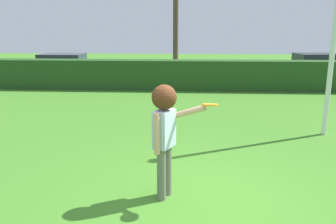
{
  "coord_description": "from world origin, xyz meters",
  "views": [
    {
      "loc": [
        -0.22,
        -5.09,
        2.65
      ],
      "look_at": [
        -0.57,
        1.07,
        1.15
      ],
      "focal_mm": 37.82,
      "sensor_mm": 36.0,
      "label": 1
    }
  ],
  "objects_px": {
    "person": "(165,125)",
    "frisbee": "(210,105)",
    "parked_car_green": "(317,64)",
    "parked_car_blue": "(63,64)"
  },
  "relations": [
    {
      "from": "person",
      "to": "parked_car_green",
      "type": "xyz_separation_m",
      "value": [
        7.17,
        14.06,
        -0.5
      ]
    },
    {
      "from": "frisbee",
      "to": "parked_car_blue",
      "type": "xyz_separation_m",
      "value": [
        -6.93,
        13.23,
        -0.85
      ]
    },
    {
      "from": "frisbee",
      "to": "parked_car_blue",
      "type": "height_order",
      "value": "frisbee"
    },
    {
      "from": "frisbee",
      "to": "parked_car_green",
      "type": "relative_size",
      "value": 0.06
    },
    {
      "from": "parked_car_green",
      "to": "person",
      "type": "bearing_deg",
      "value": -117.02
    },
    {
      "from": "parked_car_blue",
      "to": "parked_car_green",
      "type": "height_order",
      "value": "same"
    },
    {
      "from": "parked_car_blue",
      "to": "frisbee",
      "type": "bearing_deg",
      "value": -62.36
    },
    {
      "from": "frisbee",
      "to": "person",
      "type": "bearing_deg",
      "value": 172.54
    },
    {
      "from": "person",
      "to": "parked_car_blue",
      "type": "relative_size",
      "value": 0.43
    },
    {
      "from": "person",
      "to": "frisbee",
      "type": "height_order",
      "value": "person"
    }
  ]
}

